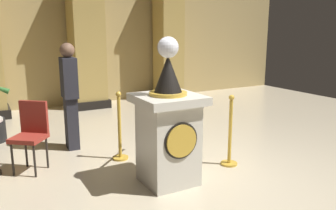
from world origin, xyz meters
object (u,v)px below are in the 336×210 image
at_px(bystander_guest, 70,93).
at_px(cafe_chair_red, 31,130).
at_px(pedestal_clock, 168,128).
at_px(stanchion_near, 230,141).
at_px(stanchion_far, 120,136).

xyz_separation_m(bystander_guest, cafe_chair_red, (-0.69, -0.64, -0.34)).
relative_size(pedestal_clock, bystander_guest, 1.07).
height_order(stanchion_near, cafe_chair_red, stanchion_near).
xyz_separation_m(stanchion_near, bystander_guest, (-1.80, 1.81, 0.56)).
distance_m(pedestal_clock, stanchion_near, 1.11).
bearing_deg(pedestal_clock, stanchion_far, 103.10).
relative_size(pedestal_clock, stanchion_far, 1.77).
height_order(bystander_guest, cafe_chair_red, bystander_guest).
height_order(stanchion_far, bystander_guest, bystander_guest).
bearing_deg(pedestal_clock, bystander_guest, 111.74).
bearing_deg(stanchion_far, cafe_chair_red, 170.66).
height_order(pedestal_clock, cafe_chair_red, pedestal_clock).
relative_size(stanchion_near, bystander_guest, 0.60).
bearing_deg(cafe_chair_red, bystander_guest, 42.73).
xyz_separation_m(stanchion_far, bystander_guest, (-0.51, 0.84, 0.55)).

